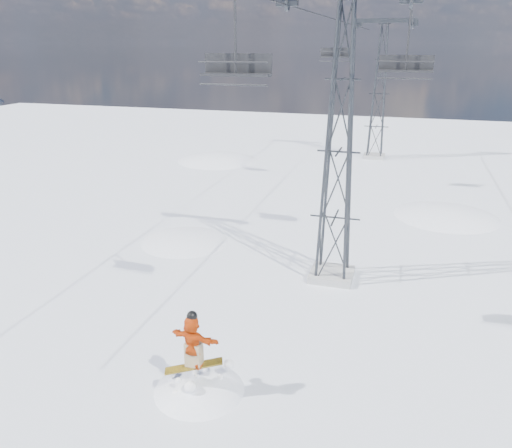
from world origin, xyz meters
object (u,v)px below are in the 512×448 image
Objects in this scene: lift_tower_near at (339,152)px; lift_chair_near at (236,67)px; snowboarder_jump at (201,435)px; lift_tower_far at (379,94)px.

lift_chair_near is at bearing -110.42° from lift_tower_near.
lift_tower_near reaches higher than snowboarder_jump.
lift_chair_near is (-2.20, -30.91, 3.44)m from lift_tower_far.
lift_chair_near reaches higher than snowboarder_jump.
lift_chair_near is (-2.20, -5.91, 3.44)m from lift_tower_near.
lift_tower_far is at bearing 85.93° from lift_chair_near.
lift_tower_near is at bearing 69.58° from lift_chair_near.
lift_tower_near is 4.71× the size of lift_chair_near.
snowboarder_jump is at bearing -94.40° from lift_tower_far.
lift_tower_near is at bearing 73.14° from snowboarder_jump.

